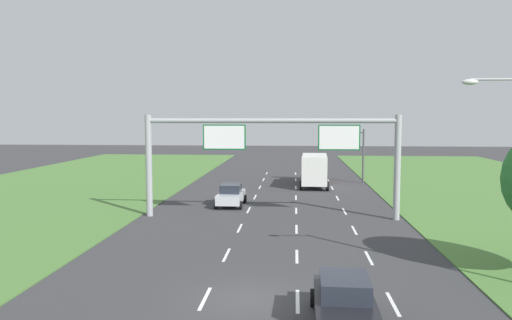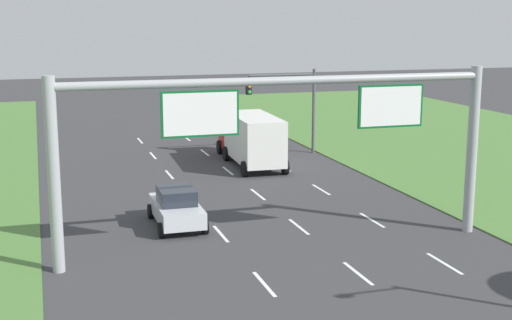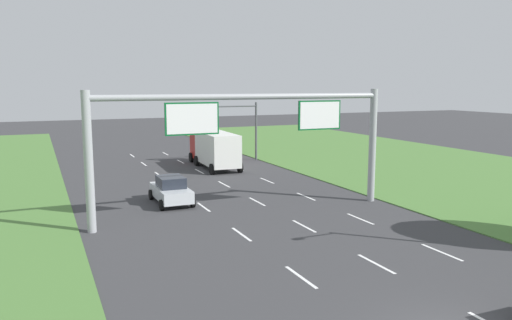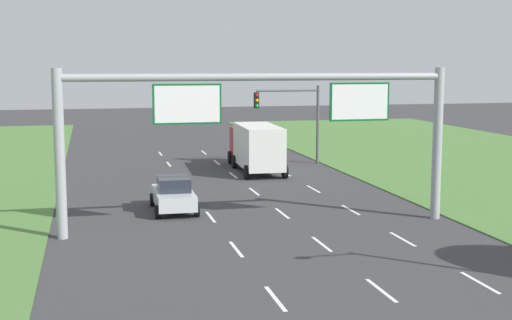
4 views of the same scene
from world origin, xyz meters
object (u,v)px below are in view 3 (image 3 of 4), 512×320
(box_truck, at_px, (214,148))
(traffic_light_mast, at_px, (237,121))
(sign_gantry, at_px, (250,128))
(car_lead_silver, at_px, (171,190))

(box_truck, xyz_separation_m, traffic_light_mast, (3.18, 2.43, 2.16))
(sign_gantry, xyz_separation_m, traffic_light_mast, (6.63, 18.57, -1.01))
(box_truck, xyz_separation_m, sign_gantry, (-3.46, -16.14, 3.17))
(box_truck, bearing_deg, car_lead_silver, -118.10)
(car_lead_silver, xyz_separation_m, traffic_light_mast, (10.05, 14.16, 3.03))
(box_truck, bearing_deg, sign_gantry, -99.82)
(car_lead_silver, distance_m, traffic_light_mast, 17.62)
(sign_gantry, relative_size, traffic_light_mast, 3.08)
(box_truck, distance_m, sign_gantry, 16.81)
(sign_gantry, distance_m, traffic_light_mast, 19.74)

